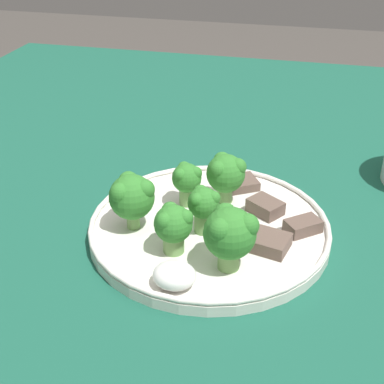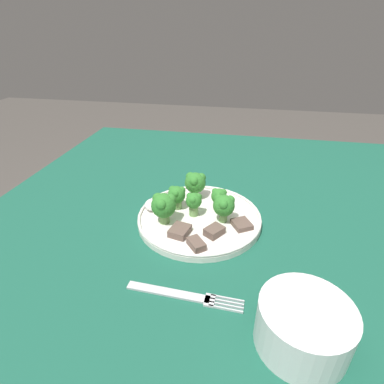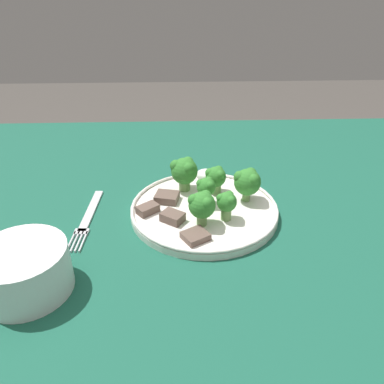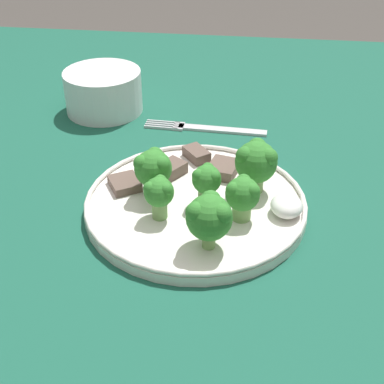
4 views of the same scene
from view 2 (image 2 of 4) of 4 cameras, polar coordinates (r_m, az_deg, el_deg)
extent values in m
cube|color=#195642|center=(0.64, 9.15, -9.18)|extent=(1.26, 1.20, 0.03)
cylinder|color=brown|center=(1.41, -13.23, -3.48)|extent=(0.06, 0.06, 0.68)
cylinder|color=brown|center=(1.42, 31.56, -7.47)|extent=(0.06, 0.06, 0.68)
cylinder|color=white|center=(0.66, 1.40, -5.11)|extent=(0.27, 0.27, 0.01)
torus|color=white|center=(0.65, 1.41, -4.45)|extent=(0.27, 0.27, 0.01)
cube|color=silver|center=(0.51, -4.62, -18.52)|extent=(0.02, 0.14, 0.00)
cube|color=silver|center=(0.50, 3.38, -19.92)|extent=(0.02, 0.02, 0.00)
cube|color=silver|center=(0.49, 6.43, -21.26)|extent=(0.01, 0.05, 0.00)
cube|color=silver|center=(0.49, 6.54, -20.67)|extent=(0.01, 0.05, 0.00)
cube|color=silver|center=(0.50, 6.65, -20.08)|extent=(0.01, 0.05, 0.00)
cube|color=silver|center=(0.50, 6.76, -19.50)|extent=(0.01, 0.05, 0.00)
cylinder|color=white|center=(0.45, 20.47, -22.74)|extent=(0.12, 0.12, 0.07)
cylinder|color=white|center=(0.46, 20.35, -23.17)|extent=(0.10, 0.10, 0.05)
cylinder|color=#709E56|center=(0.64, 5.94, -4.67)|extent=(0.02, 0.02, 0.02)
sphere|color=#337F2D|center=(0.62, 6.07, -2.58)|extent=(0.05, 0.05, 0.05)
sphere|color=#337F2D|center=(0.60, 6.00, -2.44)|extent=(0.02, 0.02, 0.02)
sphere|color=#337F2D|center=(0.62, 7.26, -1.56)|extent=(0.02, 0.02, 0.02)
sphere|color=#337F2D|center=(0.62, 5.09, -1.36)|extent=(0.02, 0.02, 0.02)
cylinder|color=#709E56|center=(0.63, -5.32, -4.88)|extent=(0.02, 0.02, 0.02)
sphere|color=#337F2D|center=(0.62, -5.44, -2.61)|extent=(0.05, 0.05, 0.05)
sphere|color=#337F2D|center=(0.60, -5.89, -2.44)|extent=(0.02, 0.02, 0.02)
sphere|color=#337F2D|center=(0.61, -4.09, -1.44)|extent=(0.02, 0.02, 0.02)
sphere|color=#337F2D|center=(0.62, -6.51, -1.20)|extent=(0.02, 0.02, 0.02)
cylinder|color=#709E56|center=(0.67, 5.07, -2.53)|extent=(0.02, 0.02, 0.02)
sphere|color=#337F2D|center=(0.66, 5.16, -0.80)|extent=(0.03, 0.03, 0.03)
sphere|color=#337F2D|center=(0.65, 5.09, -0.66)|extent=(0.02, 0.02, 0.02)
sphere|color=#337F2D|center=(0.66, 6.01, -0.06)|extent=(0.02, 0.02, 0.02)
sphere|color=#337F2D|center=(0.66, 4.46, 0.07)|extent=(0.02, 0.02, 0.02)
cylinder|color=#709E56|center=(0.65, 0.32, -3.49)|extent=(0.02, 0.02, 0.02)
sphere|color=#337F2D|center=(0.64, 0.33, -1.68)|extent=(0.03, 0.03, 0.03)
sphere|color=#337F2D|center=(0.63, 0.16, -1.56)|extent=(0.02, 0.02, 0.02)
sphere|color=#337F2D|center=(0.64, 1.21, -0.93)|extent=(0.02, 0.02, 0.02)
sphere|color=#337F2D|center=(0.64, -0.38, -0.78)|extent=(0.02, 0.02, 0.02)
cylinder|color=#709E56|center=(0.72, 0.60, -0.23)|extent=(0.01, 0.01, 0.02)
sphere|color=#337F2D|center=(0.71, 0.62, 1.75)|extent=(0.05, 0.05, 0.05)
sphere|color=#337F2D|center=(0.69, 0.40, 2.01)|extent=(0.02, 0.02, 0.02)
sphere|color=#337F2D|center=(0.70, 1.76, 2.74)|extent=(0.02, 0.02, 0.02)
sphere|color=#337F2D|center=(0.71, -0.31, 2.91)|extent=(0.02, 0.02, 0.02)
cylinder|color=#709E56|center=(0.68, -2.91, -2.28)|extent=(0.02, 0.02, 0.02)
sphere|color=#337F2D|center=(0.67, -2.96, -0.54)|extent=(0.04, 0.04, 0.04)
sphere|color=#337F2D|center=(0.65, -3.22, -0.37)|extent=(0.02, 0.02, 0.02)
sphere|color=#337F2D|center=(0.67, -2.00, 0.30)|extent=(0.02, 0.02, 0.02)
sphere|color=#337F2D|center=(0.67, -3.72, 0.45)|extent=(0.02, 0.02, 0.02)
cube|color=brown|center=(0.60, 4.28, -7.44)|extent=(0.05, 0.04, 0.02)
cube|color=brown|center=(0.60, -2.32, -7.41)|extent=(0.05, 0.04, 0.01)
cube|color=brown|center=(0.63, 9.74, -6.12)|extent=(0.05, 0.05, 0.01)
cube|color=brown|center=(0.57, 0.82, -9.85)|extent=(0.04, 0.04, 0.01)
ellipsoid|color=white|center=(0.68, -7.43, -2.38)|extent=(0.04, 0.04, 0.02)
camera|label=1|loc=(0.72, -44.79, 18.96)|focal=50.00mm
camera|label=3|loc=(0.69, 59.31, 16.06)|focal=35.00mm
camera|label=4|loc=(1.07, 3.26, 29.79)|focal=50.00mm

